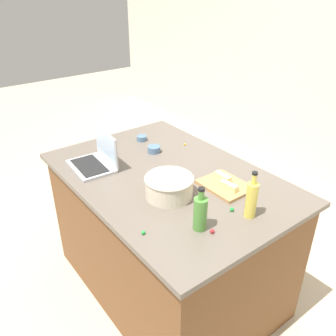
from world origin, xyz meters
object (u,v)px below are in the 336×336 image
Objects in this scene: mixing_bowl_large at (169,186)px; cutting_board at (225,185)px; butter_stick_right at (223,177)px; ramekin_medium at (154,149)px; butter_stick_left at (229,186)px; bottle_oil at (251,199)px; bottle_olive at (200,213)px; ramekin_small at (142,138)px; laptop at (96,160)px.

mixing_bowl_large is 0.96× the size of cutting_board.
ramekin_medium is at bearing -171.50° from butter_stick_right.
mixing_bowl_large is 2.44× the size of butter_stick_left.
bottle_oil is 2.30× the size of butter_stick_left.
ramekin_small is at bearing 161.24° from bottle_olive.
bottle_oil is 2.30× the size of butter_stick_right.
ramekin_medium is (0.21, -0.04, 0.00)m from ramekin_small.
ramekin_small is (-1.10, 0.08, -0.08)m from bottle_oil.
butter_stick_right is (-0.24, 0.39, -0.05)m from bottle_olive.
cutting_board is 2.53× the size of butter_stick_left.
laptop reaches higher than butter_stick_right.
bottle_olive is 0.38m from butter_stick_left.
bottle_olive is at bearing -106.30° from bottle_oil.
butter_stick_left is at bearing 59.83° from mixing_bowl_large.
bottle_oil is at bearing -4.25° from ramekin_small.
bottle_olive reaches higher than butter_stick_right.
ramekin_medium is (-0.57, -0.09, -0.01)m from butter_stick_right.
bottle_olive reaches higher than mixing_bowl_large.
laptop is at bearing -173.31° from bottle_olive.
bottle_olive is (-0.08, -0.27, -0.01)m from bottle_oil.
ramekin_small is (-1.02, 0.35, -0.07)m from bottle_olive.
ramekin_medium is at bearing 177.37° from bottle_oil.
butter_stick_right reaches higher than ramekin_small.
mixing_bowl_large is 3.14× the size of ramekin_medium.
bottle_olive is 1.08m from ramekin_small.
bottle_oil is at bearing -21.75° from butter_stick_right.
laptop is 1.28× the size of bottle_oil.
laptop is 0.79m from butter_stick_right.
ramekin_medium reaches higher than cutting_board.
bottle_olive is at bearing -62.22° from cutting_board.
laptop is 1.01m from bottle_oil.
cutting_board is at bearing 1.51° from ramekin_small.
laptop is 0.87m from bottle_olive.
mixing_bowl_large is 0.32m from bottle_olive.
bottle_olive is at bearing 6.69° from laptop.
laptop is at bearing -163.84° from mixing_bowl_large.
butter_stick_right is 1.29× the size of ramekin_medium.
ramekin_small is (-0.83, -0.02, 0.01)m from cutting_board.
laptop is 1.21× the size of mixing_bowl_large.
bottle_olive is 2.65× the size of ramekin_medium.
butter_stick_right is 0.79m from ramekin_small.
butter_stick_left reaches higher than cutting_board.
ramekin_medium is (-0.62, -0.06, 0.01)m from cutting_board.
ramekin_small is (-0.88, 0.00, -0.02)m from butter_stick_left.
bottle_oil is at bearing -19.90° from butter_stick_left.
laptop is at bearing -147.96° from butter_stick_left.
butter_stick_right is 0.58m from ramekin_medium.
ramekin_small is at bearing 109.72° from laptop.
bottle_oil is 0.31m from cutting_board.
bottle_oil is at bearing 27.93° from mixing_bowl_large.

